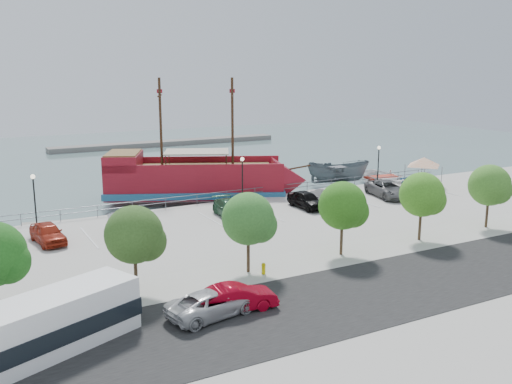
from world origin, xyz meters
name	(u,v)px	position (x,y,z in m)	size (l,w,h in m)	color
ground	(278,230)	(0.00, 0.00, -1.00)	(160.00, 160.00, 0.00)	slate
land_slab	(485,324)	(0.00, -21.00, -0.60)	(100.00, 58.00, 1.20)	#B4B0A7
street	(416,281)	(0.00, -16.00, 0.01)	(100.00, 8.00, 0.04)	black
sidewalk	(353,252)	(0.00, -10.00, 0.01)	(100.00, 4.00, 0.05)	#B1AEA4
seawall_railing	(236,195)	(0.00, 7.80, 0.53)	(50.00, 0.06, 1.00)	#575B63
far_shore	(167,143)	(10.00, 55.00, -0.60)	(40.00, 3.00, 0.80)	slate
pirate_ship	(210,180)	(-0.67, 12.38, 1.16)	(20.52, 13.34, 12.87)	maroon
patrol_boat	(338,175)	(15.20, 12.40, 0.34)	(2.61, 6.95, 2.69)	#535E64
speedboat	(382,180)	(19.55, 9.82, -0.19)	(5.57, 7.79, 1.61)	white
dock_west	(68,225)	(-15.20, 9.20, -0.78)	(7.60, 2.17, 0.43)	gray
dock_mid	(294,197)	(7.33, 9.20, -0.79)	(7.34, 2.10, 0.42)	#989690
dock_east	(363,189)	(16.36, 9.20, -0.80)	(7.00, 2.00, 0.40)	slate
canopy_tent	(424,157)	(20.09, 4.14, 3.10)	(4.59, 4.59, 3.57)	slate
street_van	(212,303)	(-12.48, -14.67, 0.67)	(2.22, 4.81, 1.34)	#B4B6B8
street_sedan	(236,298)	(-11.14, -14.69, 0.70)	(1.48, 4.24, 1.40)	#9C0317
shuttle_bus	(59,321)	(-19.83, -14.50, 1.24)	(7.70, 5.18, 2.56)	white
fire_hydrant	(264,268)	(-7.38, -10.80, 0.41)	(0.26, 0.26, 0.75)	#C2AD04
lamp_post_left	(34,191)	(-18.00, 6.50, 2.94)	(0.36, 0.36, 4.28)	black
lamp_post_mid	(242,172)	(0.00, 6.50, 2.94)	(0.36, 0.36, 4.28)	black
lamp_post_right	(379,159)	(16.00, 6.50, 2.94)	(0.36, 0.36, 4.28)	black
tree_b	(137,236)	(-14.85, -10.07, 3.30)	(3.30, 3.20, 5.00)	#473321
tree_c	(251,220)	(-7.85, -10.07, 3.30)	(3.30, 3.20, 5.00)	#473321
tree_d	(345,207)	(-0.85, -10.07, 3.30)	(3.30, 3.20, 5.00)	#473321
tree_e	(424,196)	(6.15, -10.07, 3.30)	(3.30, 3.20, 5.00)	#473321
tree_f	(491,186)	(13.15, -10.07, 3.30)	(3.30, 3.20, 5.00)	#473321
parked_car_a	(48,233)	(-17.83, 2.07, 0.73)	(1.74, 4.31, 1.47)	maroon
parked_car_b	(126,224)	(-12.36, 1.53, 0.79)	(1.67, 4.79, 1.58)	#9398A1
parked_car_d	(230,209)	(-3.19, 2.50, 0.71)	(1.98, 4.88, 1.42)	#285738
parked_car_e	(306,200)	(4.11, 2.01, 0.76)	(1.80, 4.47, 1.52)	black
parked_car_f	(333,197)	(7.05, 2.12, 0.72)	(1.52, 4.35, 1.43)	white
parked_car_g	(388,189)	(13.49, 1.99, 0.79)	(2.61, 5.66, 1.57)	#5D5D5D
parked_car_h	(422,187)	(17.60, 1.61, 0.66)	(1.85, 4.55, 1.32)	#2B5787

